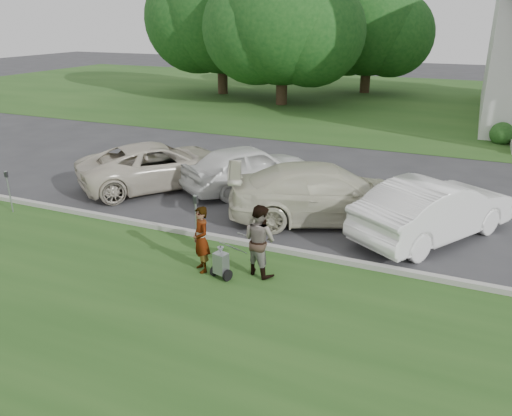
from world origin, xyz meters
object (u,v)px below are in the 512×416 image
Objects in this scene: car_b at (248,167)px; car_c at (326,193)px; car_d at (434,209)px; tree_back at (369,29)px; parking_meter_far at (8,187)px; striping_cart at (221,264)px; tree_far at (221,16)px; person_left at (201,240)px; tree_left at (283,25)px; person_right at (260,241)px; car_a at (159,165)px; parking_meter_near at (196,216)px.

car_c is at bearing -173.30° from car_b.
car_b is 0.81× the size of car_c.
tree_back is at bearing -42.34° from car_d.
parking_meter_far is 7.55m from car_b.
parking_meter_far is (-7.77, 1.13, 0.46)m from striping_cart.
tree_far is 2.52× the size of car_b.
tree_back is 31.47m from person_left.
car_b is (-2.05, 6.05, 0.42)m from striping_cart.
person_right is (8.03, -22.70, -4.26)m from tree_left.
person_left is 6.09m from car_b.
car_a reaches higher than parking_meter_far.
tree_back reaches higher than car_a.
car_b is at bearing -124.68° from car_a.
tree_back is 5.65× the size of person_right.
tree_far is 8.82× the size of parking_meter_far.
tree_back is 30.69m from parking_meter_far.
car_d is at bearing 81.94° from person_left.
car_d is (5.46, 3.19, -0.11)m from parking_meter_near.
person_left is at bearing -64.00° from tree_far.
tree_back is 28.23m from car_d.
car_c is at bearing -56.45° from tree_far.
car_c is at bearing -65.75° from tree_left.
car_a is at bearing 51.19° from car_b.
striping_cart is at bearing -41.37° from parking_meter_near.
car_b is at bearing -87.12° from tree_back.
tree_back is at bearing 81.58° from parking_meter_far.
striping_cart is (13.32, -26.24, -5.33)m from tree_far.
car_d is at bearing -116.15° from car_c.
car_b is at bearing 37.77° from car_c.
car_c reaches higher than car_d.
parking_meter_far is at bearing 16.55° from person_right.
tree_back is (4.00, 8.00, -0.38)m from tree_left.
person_right is 7.36m from car_a.
tree_back is at bearing 111.38° from striping_cart.
parking_meter_far is 0.23× the size of car_c.
parking_meter_far is (-6.50, 0.01, -0.10)m from parking_meter_near.
person_right is (14.03, -25.70, -4.84)m from tree_far.
car_b is 0.93× the size of car_d.
tree_back is at bearing 135.77° from person_left.
car_b is (1.27, -25.20, -3.94)m from tree_back.
car_b is (3.00, 0.93, 0.02)m from car_a.
tree_far is 7.31× the size of person_left.
tree_left is at bearing -49.99° from person_right.
person_left is at bearing 170.02° from car_a.
person_left reaches higher than car_b.
tree_far is 26.69m from car_c.
tree_left is 8.05× the size of parking_meter_far.
parking_meter_near is (-1.99, 0.58, 0.08)m from person_right.
tree_far reaches higher than car_c.
car_d is (6.23, -1.73, 0.03)m from car_b.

